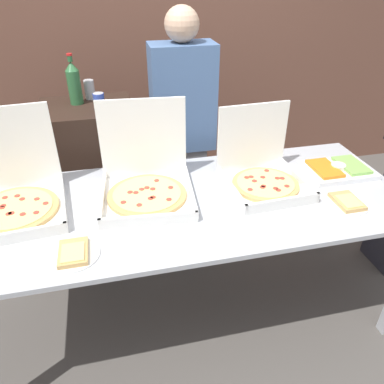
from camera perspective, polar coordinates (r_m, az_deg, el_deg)
ground_plane at (r=2.48m, az=0.00°, el=-17.35°), size 16.00×16.00×0.00m
brick_wall_behind at (r=3.32m, az=-7.25°, el=23.53°), size 10.00×0.06×2.80m
buffet_table at (r=1.98m, az=0.00°, el=-3.36°), size 2.25×0.93×0.82m
pizza_box_far_left at (r=2.06m, az=10.62°, el=2.90°), size 0.43×0.44×0.41m
pizza_box_near_left at (r=2.02m, az=-25.63°, el=-0.32°), size 0.51×0.53×0.46m
pizza_box_far_right at (r=1.95m, az=-7.02°, el=1.74°), size 0.50×0.52×0.46m
paper_plate_front_left at (r=1.66m, az=-17.61°, el=-8.89°), size 0.22×0.22×0.03m
paper_plate_front_center at (r=2.05m, az=22.56°, el=-1.45°), size 0.21×0.21×0.03m
veggie_tray at (r=2.33m, az=21.30°, el=3.24°), size 0.38×0.27×0.05m
sideboard_podium at (r=2.75m, az=-14.40°, el=1.84°), size 0.59×0.49×1.09m
soda_bottle at (r=2.55m, az=-17.56°, el=15.61°), size 0.08×0.08×0.31m
soda_can_silver at (r=2.64m, az=-15.34°, el=14.84°), size 0.07×0.07×0.12m
soda_can_colored at (r=2.35m, az=-13.93°, el=12.98°), size 0.07×0.07×0.12m
person_guest_plaid at (r=2.53m, az=-1.33°, el=8.48°), size 0.40×0.22×1.66m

